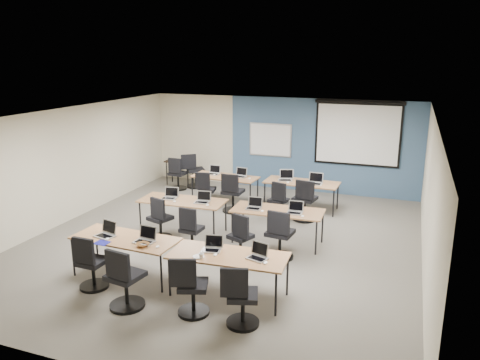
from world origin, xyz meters
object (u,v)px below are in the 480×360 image
at_px(task_chair_5, 191,233).
at_px(utility_table, 179,164).
at_px(projector_screen, 358,130).
at_px(laptop_1, 145,238).
at_px(task_chair_4, 160,222).
at_px(laptop_11, 315,181).
at_px(task_chair_6, 241,240).
at_px(task_chair_0, 91,267).
at_px(training_table_front_left, 125,240).
at_px(laptop_0, 106,232).
at_px(training_table_mid_left, 183,202).
at_px(training_table_back_right, 302,184).
at_px(task_chair_10, 278,203).
at_px(task_chair_2, 191,291).
at_px(task_chair_8, 206,192).
at_px(task_chair_1, 124,283).
at_px(training_table_front_right, 228,257).
at_px(laptop_10, 286,178).
at_px(task_chair_3, 241,301).
at_px(laptop_3, 258,254).
at_px(laptop_7, 295,210).
at_px(laptop_6, 254,206).
at_px(whiteboard, 270,140).
at_px(training_table_mid_right, 278,212).
at_px(laptop_5, 202,200).
at_px(training_table_back_left, 225,178).
at_px(task_chair_7, 279,238).
at_px(laptop_2, 212,247).
at_px(spare_chair_b, 177,176).
at_px(task_chair_11, 305,203).
at_px(laptop_9, 241,175).
at_px(spare_chair_a, 194,173).
at_px(task_chair_9, 232,196).

distance_m(task_chair_5, utility_table, 5.15).
xyz_separation_m(projector_screen, laptop_1, (-2.79, -6.52, -1.09)).
distance_m(task_chair_4, laptop_11, 4.11).
bearing_deg(task_chair_6, task_chair_0, -112.92).
relative_size(training_table_front_left, laptop_0, 5.51).
bearing_deg(training_table_mid_left, training_table_back_right, 46.07).
relative_size(task_chair_10, laptop_11, 2.62).
height_order(task_chair_2, task_chair_8, task_chair_2).
relative_size(task_chair_1, utility_table, 1.24).
relative_size(training_table_front_right, laptop_10, 5.39).
bearing_deg(task_chair_3, laptop_3, 73.23).
distance_m(training_table_front_left, laptop_7, 3.45).
distance_m(training_table_mid_left, task_chair_5, 1.19).
bearing_deg(task_chair_4, laptop_6, 36.33).
bearing_deg(task_chair_0, whiteboard, 83.04).
height_order(task_chair_3, task_chair_10, task_chair_3).
relative_size(training_table_mid_right, laptop_0, 5.48).
bearing_deg(task_chair_3, training_table_back_right, 76.68).
relative_size(task_chair_0, task_chair_10, 1.03).
bearing_deg(task_chair_10, training_table_mid_left, -123.24).
relative_size(laptop_0, laptop_6, 1.13).
height_order(training_table_front_right, laptop_10, laptop_10).
bearing_deg(training_table_front_right, projector_screen, 75.82).
relative_size(laptop_0, laptop_5, 1.11).
bearing_deg(task_chair_10, task_chair_6, -75.20).
bearing_deg(training_table_front_right, laptop_1, 175.91).
bearing_deg(task_chair_1, training_table_back_right, 84.56).
bearing_deg(training_table_back_left, laptop_5, -76.45).
height_order(whiteboard, training_table_front_left, whiteboard).
bearing_deg(training_table_back_right, whiteboard, 130.15).
bearing_deg(laptop_0, task_chair_7, 44.68).
height_order(task_chair_7, utility_table, task_chair_7).
bearing_deg(laptop_2, utility_table, 110.70).
height_order(laptop_5, spare_chair_b, spare_chair_b).
xyz_separation_m(training_table_back_right, laptop_0, (-2.46, -4.84, 0.11)).
xyz_separation_m(training_table_mid_right, task_chair_8, (-2.43, 1.71, -0.30)).
height_order(projector_screen, training_table_back_right, projector_screen).
bearing_deg(task_chair_11, laptop_6, -104.70).
distance_m(training_table_front_left, task_chair_2, 1.88).
xyz_separation_m(laptop_0, task_chair_2, (2.04, -0.77, -0.39)).
relative_size(laptop_1, task_chair_2, 0.35).
height_order(task_chair_2, task_chair_6, task_chair_2).
relative_size(training_table_mid_right, laptop_2, 6.11).
bearing_deg(laptop_11, training_table_front_left, -114.90).
bearing_deg(laptop_11, task_chair_11, -93.67).
distance_m(laptop_0, laptop_9, 4.86).
relative_size(training_table_front_right, laptop_11, 5.38).
height_order(task_chair_11, spare_chair_a, task_chair_11).
distance_m(training_table_front_right, training_table_mid_left, 3.16).
distance_m(task_chair_3, task_chair_9, 5.20).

